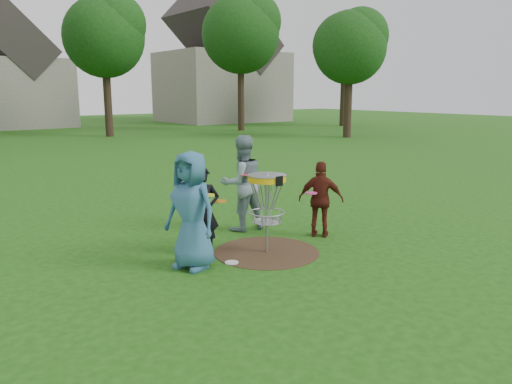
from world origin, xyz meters
TOP-DOWN VIEW (x-y plane):
  - ground at (0.00, 0.00)m, footprint 100.00×100.00m
  - dirt_patch at (0.00, 0.00)m, footprint 1.80×1.80m
  - player_blue at (-1.39, 0.10)m, footprint 0.86×1.04m
  - player_black at (-0.93, 0.52)m, footprint 0.64×0.53m
  - player_grey at (0.49, 1.41)m, footprint 0.99×0.82m
  - player_maroon at (1.39, 0.14)m, footprint 0.80×0.87m
  - disc_on_grass at (-0.79, -0.11)m, footprint 0.22×0.22m
  - disc_golf_basket at (0.00, -0.00)m, footprint 0.66×0.67m
  - held_discs at (-0.07, 0.43)m, footprint 2.44×1.29m
  - tree_row at (0.44, 20.67)m, footprint 51.20×17.42m
  - house_row at (4.78, 33.07)m, footprint 44.50×10.65m

SIDE VIEW (x-z plane):
  - ground at x=0.00m, z-range 0.00..0.00m
  - dirt_patch at x=0.00m, z-range 0.00..0.01m
  - disc_on_grass at x=-0.79m, z-range 0.00..0.02m
  - player_maroon at x=1.39m, z-range 0.00..1.43m
  - player_black at x=-0.93m, z-range 0.00..1.49m
  - player_blue at x=-1.39m, z-range 0.00..1.83m
  - player_grey at x=0.49m, z-range 0.00..1.87m
  - held_discs at x=-0.07m, z-range 0.87..1.16m
  - disc_golf_basket at x=0.00m, z-range 0.33..1.71m
  - house_row at x=4.78m, z-range -1.67..9.95m
  - tree_row at x=0.44m, z-range 1.26..11.16m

